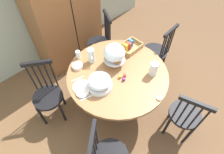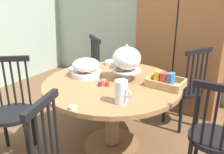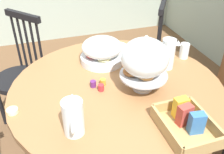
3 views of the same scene
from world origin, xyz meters
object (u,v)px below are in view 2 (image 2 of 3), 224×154
Objects in this scene: wooden_armoire at (183,35)px; windsor_chair_near_window at (213,140)px; windsor_chair_far_side at (13,113)px; drinking_glass at (127,59)px; cereal_basket at (165,82)px; china_plate_large at (84,68)px; china_plate_small at (76,68)px; butter_dish at (73,108)px; milk_pitcher at (121,93)px; cereal_bowl at (111,63)px; pastry_stand_with_dome at (127,60)px; windsor_chair_facing_door at (86,77)px; fruit_platter_covered at (86,68)px; dining_table at (112,100)px; orange_juice_pitcher at (125,61)px; windsor_chair_by_cabinet at (185,91)px.

windsor_chair_near_window is (0.77, -1.36, -0.53)m from wooden_armoire.
drinking_glass is (0.56, 1.16, 0.34)m from windsor_chair_far_side.
cereal_basket reaches higher than china_plate_large.
china_plate_large is at bearing 57.47° from china_plate_small.
windsor_chair_near_window reaches higher than butter_dish.
windsor_chair_far_side is 5.24× the size of milk_pitcher.
milk_pitcher is 1.33× the size of cereal_bowl.
pastry_stand_with_dome is 2.46× the size of cereal_bowl.
milk_pitcher reaches higher than cereal_bowl.
windsor_chair_near_window reaches higher than milk_pitcher.
china_plate_large is at bearing 125.23° from butter_dish.
wooden_armoire is 1.10m from cereal_bowl.
milk_pitcher is at bearing 49.60° from butter_dish.
china_plate_large is 1.57× the size of cereal_bowl.
windsor_chair_facing_door reaches higher than fruit_platter_covered.
cereal_bowl reaches higher than china_plate_large.
dining_table is 9.27× the size of cereal_bowl.
orange_juice_pitcher is at bearing -13.15° from cereal_bowl.
dining_table is 8.66× the size of china_plate_small.
windsor_chair_far_side reaches higher than cereal_basket.
wooden_armoire is at bearing 82.80° from dining_table.
china_plate_small is at bearing -60.58° from windsor_chair_facing_door.
pastry_stand_with_dome reaches higher than milk_pitcher.
butter_dish is at bearing -58.38° from fruit_platter_covered.
orange_juice_pitcher is (0.64, 0.98, 0.38)m from windsor_chair_far_side.
windsor_chair_facing_door is 0.81m from fruit_platter_covered.
wooden_armoire is 8.91× the size of china_plate_large.
china_plate_small is 1.36× the size of drinking_glass.
china_plate_large is 0.51m from drinking_glass.
pastry_stand_with_dome is 1.85× the size of milk_pitcher.
windsor_chair_far_side is at bearing -129.43° from windsor_chair_by_cabinet.
fruit_platter_covered is 0.44m from cereal_bowl.
wooden_armoire is at bearing 66.40° from drinking_glass.
windsor_chair_near_window is at bearing -57.89° from windsor_chair_by_cabinet.
pastry_stand_with_dome is at bearing 61.23° from dining_table.
cereal_bowl is (-0.30, 0.43, 0.22)m from dining_table.
cereal_basket is at bearing -15.43° from windsor_chair_facing_door.
wooden_armoire is at bearing 85.37° from pastry_stand_with_dome.
windsor_chair_far_side is at bearing -159.64° from windsor_chair_near_window.
windsor_chair_near_window is 1.35m from cereal_bowl.
fruit_platter_covered is at bearing 121.62° from butter_dish.
drinking_glass is at bearing 48.32° from cereal_bowl.
fruit_platter_covered reaches higher than china_plate_small.
windsor_chair_by_cabinet is at bearing 28.62° from cereal_bowl.
wooden_armoire reaches higher than windsor_chair_facing_door.
milk_pitcher is (-0.64, -0.35, 0.37)m from windsor_chair_near_window.
china_plate_large is at bearing 162.99° from dining_table.
windsor_chair_near_window is 1.00× the size of windsor_chair_far_side.
windsor_chair_far_side is at bearing -165.29° from milk_pitcher.
windsor_chair_by_cabinet reaches higher than china_plate_large.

